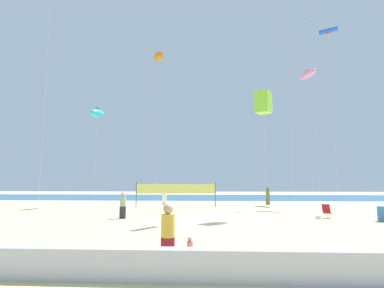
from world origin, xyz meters
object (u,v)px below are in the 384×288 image
(mother_figure, at_px, (168,232))
(kite_blue_tube, at_px, (328,31))
(beachgoer_white_shirt, at_px, (164,196))
(beach_handbag, at_px, (318,217))
(kite_lime_box, at_px, (263,102))
(folding_beach_chair, at_px, (327,211))
(kite_orange_delta, at_px, (158,56))
(volleyball_net, at_px, (176,190))
(beachgoer_sage_shirt, at_px, (123,204))
(toddler_figure, at_px, (190,250))
(beachgoer_olive_shirt, at_px, (268,195))
(kite_pink_inflatable, at_px, (308,75))
(kite_cyan_inflatable, at_px, (97,113))
(trash_barrel, at_px, (383,214))
(kite_green_diamond, at_px, (312,29))

(mother_figure, distance_m, kite_blue_tube, 33.79)
(beachgoer_white_shirt, distance_m, beach_handbag, 16.26)
(beach_handbag, xyz_separation_m, kite_lime_box, (-3.17, 0.54, 7.76))
(folding_beach_chair, bearing_deg, kite_orange_delta, 131.84)
(volleyball_net, distance_m, kite_blue_tube, 24.41)
(beachgoer_sage_shirt, bearing_deg, toddler_figure, -136.62)
(folding_beach_chair, distance_m, beach_handbag, 1.01)
(beachgoer_olive_shirt, distance_m, folding_beach_chair, 12.34)
(mother_figure, height_order, beachgoer_white_shirt, beachgoer_white_shirt)
(kite_blue_tube, distance_m, kite_pink_inflatable, 5.33)
(beachgoer_olive_shirt, bearing_deg, kite_cyan_inflatable, -53.54)
(beachgoer_olive_shirt, bearing_deg, toddler_figure, 11.15)
(beachgoer_white_shirt, distance_m, kite_orange_delta, 18.62)
(beach_handbag, bearing_deg, kite_lime_box, 170.41)
(beachgoer_olive_shirt, bearing_deg, mother_figure, 9.86)
(trash_barrel, bearing_deg, folding_beach_chair, 148.98)
(toddler_figure, relative_size, beachgoer_white_shirt, 0.45)
(toddler_figure, height_order, beachgoer_white_shirt, beachgoer_white_shirt)
(kite_blue_tube, distance_m, kite_orange_delta, 20.40)
(beach_handbag, xyz_separation_m, kite_orange_delta, (-13.47, 17.13, 18.42))
(trash_barrel, bearing_deg, volleyball_net, 143.74)
(trash_barrel, distance_m, kite_cyan_inflatable, 26.00)
(kite_pink_inflatable, bearing_deg, toddler_figure, -114.36)
(trash_barrel, relative_size, kite_lime_box, 0.10)
(kite_cyan_inflatable, bearing_deg, folding_beach_chair, -25.51)
(toddler_figure, distance_m, kite_pink_inflatable, 34.10)
(trash_barrel, bearing_deg, kite_pink_inflatable, 84.77)
(kite_blue_tube, bearing_deg, kite_orange_delta, 167.59)
(volleyball_net, bearing_deg, beach_handbag, -41.31)
(beachgoer_white_shirt, distance_m, kite_cyan_inflatable, 10.95)
(beachgoer_olive_shirt, distance_m, volleyball_net, 10.12)
(mother_figure, height_order, kite_lime_box, kite_lime_box)
(mother_figure, relative_size, toddler_figure, 2.20)
(beachgoer_white_shirt, xyz_separation_m, beachgoer_sage_shirt, (-1.00, -11.85, -0.02))
(kite_green_diamond, distance_m, kite_cyan_inflatable, 25.01)
(mother_figure, bearing_deg, kite_pink_inflatable, 59.51)
(mother_figure, height_order, trash_barrel, mother_figure)
(beach_handbag, bearing_deg, mother_figure, -124.93)
(mother_figure, height_order, beachgoer_olive_shirt, beachgoer_olive_shirt)
(beachgoer_sage_shirt, height_order, kite_orange_delta, kite_orange_delta)
(trash_barrel, height_order, kite_green_diamond, kite_green_diamond)
(beachgoer_olive_shirt, relative_size, kite_green_diamond, 0.09)
(folding_beach_chair, relative_size, kite_green_diamond, 0.04)
(toddler_figure, height_order, folding_beach_chair, folding_beach_chair)
(folding_beach_chair, distance_m, kite_blue_tube, 23.00)
(kite_pink_inflatable, relative_size, kite_orange_delta, 0.84)
(kite_pink_inflatable, bearing_deg, kite_blue_tube, -69.24)
(trash_barrel, relative_size, kite_orange_delta, 0.05)
(kite_cyan_inflatable, bearing_deg, mother_figure, -64.41)
(beachgoer_sage_shirt, distance_m, trash_barrel, 16.14)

